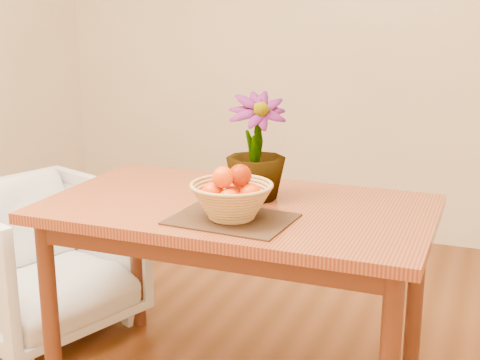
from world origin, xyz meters
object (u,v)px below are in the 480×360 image
(potted_plant, at_px, (256,147))
(armchair, at_px, (40,252))
(table, at_px, (237,226))
(wicker_basket, at_px, (232,202))

(potted_plant, distance_m, armchair, 1.20)
(table, relative_size, wicker_basket, 4.99)
(table, relative_size, armchair, 1.88)
(armchair, bearing_deg, wicker_basket, -86.35)
(wicker_basket, distance_m, potted_plant, 0.30)
(table, bearing_deg, armchair, 172.53)
(table, height_order, wicker_basket, wicker_basket)
(potted_plant, bearing_deg, wicker_basket, -115.76)
(wicker_basket, distance_m, armchair, 1.19)
(armchair, bearing_deg, table, -77.28)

